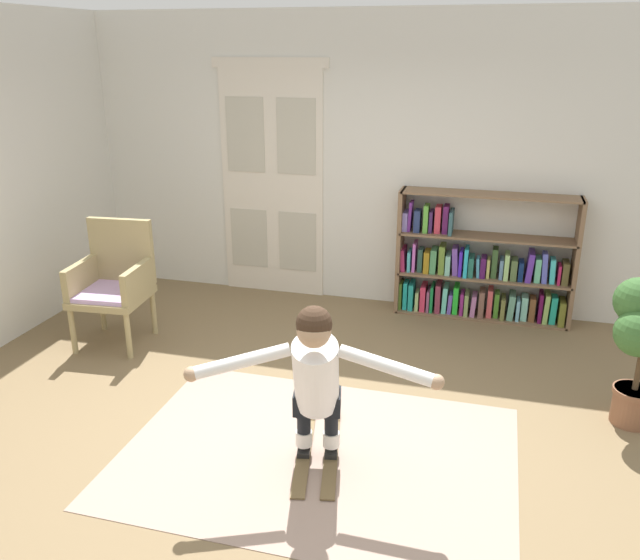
% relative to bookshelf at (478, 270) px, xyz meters
% --- Properties ---
extents(ground_plane, '(7.20, 7.20, 0.00)m').
position_rel_bookshelf_xyz_m(ground_plane, '(-1.12, -2.39, -0.49)').
color(ground_plane, brown).
extents(back_wall, '(6.00, 0.10, 2.90)m').
position_rel_bookshelf_xyz_m(back_wall, '(-1.12, 0.21, 0.96)').
color(back_wall, silver).
rests_on(back_wall, ground).
extents(double_door, '(1.22, 0.05, 2.45)m').
position_rel_bookshelf_xyz_m(double_door, '(-2.16, 0.15, 0.74)').
color(double_door, beige).
rests_on(double_door, ground).
extents(rug, '(2.57, 1.86, 0.01)m').
position_rel_bookshelf_xyz_m(rug, '(-0.88, -2.68, -0.49)').
color(rug, gray).
rests_on(rug, ground).
extents(bookshelf, '(1.69, 0.30, 1.25)m').
position_rel_bookshelf_xyz_m(bookshelf, '(0.00, 0.00, 0.00)').
color(bookshelf, brown).
rests_on(bookshelf, ground).
extents(wicker_chair, '(0.65, 0.65, 1.10)m').
position_rel_bookshelf_xyz_m(wicker_chair, '(-3.12, -1.44, 0.09)').
color(wicker_chair, tan).
rests_on(wicker_chair, ground).
extents(skis_pair, '(0.46, 1.00, 0.07)m').
position_rel_bookshelf_xyz_m(skis_pair, '(-0.89, -2.65, -0.47)').
color(skis_pair, brown).
rests_on(skis_pair, rug).
extents(person_skier, '(1.47, 0.72, 1.10)m').
position_rel_bookshelf_xyz_m(person_skier, '(-0.85, -2.84, 0.20)').
color(person_skier, white).
rests_on(person_skier, skis_pair).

